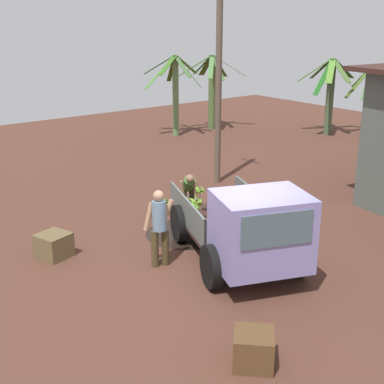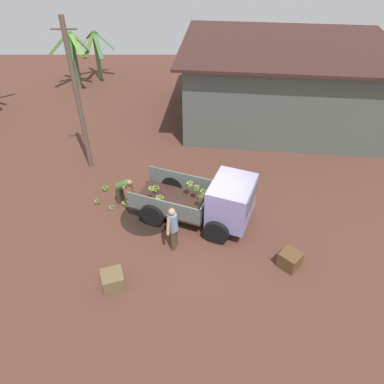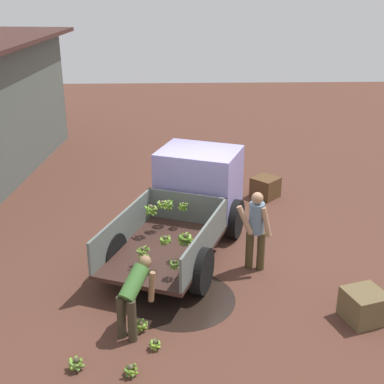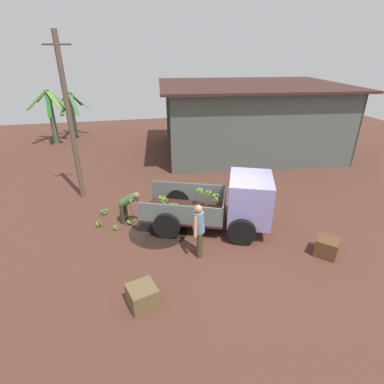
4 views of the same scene
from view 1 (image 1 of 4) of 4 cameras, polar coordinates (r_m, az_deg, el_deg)
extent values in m
plane|color=#502F24|center=(10.95, 4.75, -8.54)|extent=(36.00, 36.00, 0.00)
cylinder|color=black|center=(12.75, -0.67, -4.43)|extent=(1.91, 1.91, 0.01)
cube|color=#35201A|center=(12.09, 3.24, -3.39)|extent=(3.11, 2.56, 0.08)
cube|color=slate|center=(12.25, 6.94, -1.41)|extent=(2.51, 1.01, 0.64)
cube|color=slate|center=(11.72, -0.58, -2.20)|extent=(2.51, 1.01, 0.64)
cube|color=slate|center=(10.82, 5.61, -4.09)|extent=(0.67, 1.62, 0.64)
cube|color=#867FBE|center=(10.03, 7.37, -4.12)|extent=(1.83, 2.04, 1.41)
cube|color=#4C606B|center=(9.36, 9.07, -4.01)|extent=(0.51, 1.27, 0.62)
cylinder|color=black|center=(10.84, 11.15, -6.63)|extent=(0.88, 0.51, 0.86)
cylinder|color=black|center=(10.18, 2.11, -7.97)|extent=(0.88, 0.51, 0.86)
cylinder|color=black|center=(12.76, 6.41, -2.48)|extent=(0.88, 0.51, 0.86)
cylinder|color=black|center=(12.21, -1.35, -3.34)|extent=(0.88, 0.51, 0.86)
sphere|color=brown|center=(11.12, 6.48, -2.36)|extent=(0.07, 0.07, 0.07)
cylinder|color=#76AD40|center=(11.12, 6.14, -2.68)|extent=(0.18, 0.11, 0.15)
cylinder|color=#5A8E26|center=(11.10, 6.36, -2.81)|extent=(0.16, 0.10, 0.17)
cylinder|color=#4D7E1D|center=(11.08, 6.71, -2.68)|extent=(0.07, 0.19, 0.11)
cylinder|color=#54891B|center=(11.12, 6.86, -2.62)|extent=(0.14, 0.18, 0.12)
cylinder|color=#577D2E|center=(11.18, 6.78, -2.56)|extent=(0.19, 0.08, 0.13)
cylinder|color=#57742B|center=(11.20, 6.45, -2.56)|extent=(0.14, 0.16, 0.16)
cylinder|color=#598F21|center=(11.18, 6.25, -2.63)|extent=(0.06, 0.16, 0.17)
sphere|color=brown|center=(11.31, 6.15, -1.51)|extent=(0.07, 0.07, 0.07)
cylinder|color=#5F9428|center=(11.28, 6.14, -1.92)|extent=(0.13, 0.14, 0.15)
cylinder|color=#81B244|center=(11.30, 6.31, -1.92)|extent=(0.04, 0.14, 0.16)
cylinder|color=#5A9024|center=(11.33, 6.40, -1.85)|extent=(0.13, 0.13, 0.15)
cylinder|color=olive|center=(11.36, 6.42, -1.64)|extent=(0.18, 0.05, 0.11)
cylinder|color=olive|center=(11.39, 6.19, -1.63)|extent=(0.16, 0.14, 0.12)
cylinder|color=#69A124|center=(11.37, 5.96, -1.72)|extent=(0.06, 0.16, 0.14)
cylinder|color=#5C7429|center=(11.33, 5.86, -1.81)|extent=(0.13, 0.13, 0.15)
cylinder|color=#567723|center=(11.30, 5.90, -1.87)|extent=(0.16, 0.06, 0.15)
sphere|color=#48412F|center=(10.99, 4.99, -2.58)|extent=(0.07, 0.07, 0.07)
cylinder|color=#639A23|center=(11.03, 4.76, -2.89)|extent=(0.11, 0.13, 0.15)
cylinder|color=#497819|center=(10.98, 4.75, -2.91)|extent=(0.16, 0.05, 0.13)
cylinder|color=olive|center=(10.95, 5.07, -2.88)|extent=(0.12, 0.17, 0.10)
cylinder|color=#6B9F32|center=(11.01, 5.27, -2.88)|extent=(0.13, 0.15, 0.13)
cylinder|color=olive|center=(11.05, 5.17, -2.84)|extent=(0.14, 0.05, 0.15)
cylinder|color=#537720|center=(11.06, 4.94, -2.84)|extent=(0.10, 0.13, 0.16)
sphere|color=#48412E|center=(12.61, -0.53, -0.69)|extent=(0.07, 0.07, 0.07)
cylinder|color=#7EAA46|center=(12.56, -0.51, -0.96)|extent=(0.12, 0.15, 0.10)
cylinder|color=olive|center=(12.60, -0.38, -1.02)|extent=(0.06, 0.13, 0.15)
cylinder|color=#5C7A1F|center=(12.63, -0.34, -0.98)|extent=(0.12, 0.10, 0.15)
cylinder|color=#7EA348|center=(12.66, -0.34, -0.90)|extent=(0.14, 0.04, 0.14)
cylinder|color=#51771E|center=(12.67, -0.52, -0.88)|extent=(0.12, 0.13, 0.14)
cylinder|color=#71A042|center=(12.67, -0.69, -0.84)|extent=(0.04, 0.15, 0.12)
cylinder|color=olive|center=(12.62, -0.80, -0.89)|extent=(0.15, 0.12, 0.11)
cylinder|color=#597934|center=(12.58, -0.75, -0.92)|extent=(0.16, 0.04, 0.10)
sphere|color=brown|center=(12.37, 0.88, 0.41)|extent=(0.07, 0.07, 0.07)
cylinder|color=#588025|center=(12.37, 1.16, 0.17)|extent=(0.13, 0.16, 0.12)
cylinder|color=olive|center=(12.41, 1.10, 0.16)|extent=(0.15, 0.08, 0.15)
cylinder|color=#5C7627|center=(12.44, 0.92, 0.25)|extent=(0.15, 0.14, 0.13)
cylinder|color=olive|center=(12.44, 0.76, 0.34)|extent=(0.09, 0.17, 0.10)
cylinder|color=#517F1F|center=(12.39, 0.59, 0.22)|extent=(0.15, 0.15, 0.12)
cylinder|color=#72AD2D|center=(12.35, 0.63, 0.19)|extent=(0.17, 0.05, 0.10)
cylinder|color=olive|center=(12.34, 0.85, 0.06)|extent=(0.13, 0.13, 0.15)
cylinder|color=olive|center=(12.33, 1.04, 0.14)|extent=(0.07, 0.17, 0.11)
sphere|color=brown|center=(11.61, 6.14, -0.92)|extent=(0.08, 0.08, 0.08)
cylinder|color=#659E2B|center=(11.70, 6.22, -1.04)|extent=(0.19, 0.15, 0.13)
cylinder|color=#74A438|center=(11.68, 5.99, -1.23)|extent=(0.08, 0.16, 0.19)
cylinder|color=#71AA2F|center=(11.65, 5.81, -1.22)|extent=(0.12, 0.18, 0.17)
cylinder|color=olive|center=(11.59, 5.75, -1.18)|extent=(0.21, 0.11, 0.12)
cylinder|color=olive|center=(11.56, 6.01, -1.34)|extent=(0.19, 0.13, 0.16)
cylinder|color=#759C45|center=(11.58, 6.24, -1.39)|extent=(0.09, 0.17, 0.18)
cylinder|color=olive|center=(11.62, 6.41, -1.32)|extent=(0.13, 0.16, 0.18)
cylinder|color=olive|center=(11.66, 6.40, -1.25)|extent=(0.17, 0.10, 0.18)
sphere|color=brown|center=(11.97, 0.48, -0.85)|extent=(0.09, 0.09, 0.09)
cylinder|color=#598023|center=(12.04, 0.13, -1.02)|extent=(0.11, 0.23, 0.15)
cylinder|color=#6EA829|center=(11.97, 0.07, -1.16)|extent=(0.22, 0.14, 0.15)
cylinder|color=#7CB244|center=(11.95, 0.30, -1.34)|extent=(0.19, 0.11, 0.21)
cylinder|color=#7BAF30|center=(11.95, 0.52, -1.37)|extent=(0.13, 0.18, 0.21)
cylinder|color=#82AB2D|center=(11.95, 0.87, -1.17)|extent=(0.15, 0.22, 0.15)
cylinder|color=#6A9F23|center=(12.02, 0.80, -1.20)|extent=(0.20, 0.12, 0.20)
cylinder|color=olive|center=(12.06, 0.62, -1.09)|extent=(0.20, 0.14, 0.19)
cylinder|color=#527B28|center=(12.07, 0.38, -1.07)|extent=(0.13, 0.21, 0.18)
sphere|color=brown|center=(12.62, 2.64, -0.54)|extent=(0.07, 0.07, 0.07)
cylinder|color=olive|center=(12.57, 2.70, -0.94)|extent=(0.12, 0.18, 0.15)
cylinder|color=#77AD33|center=(12.59, 2.98, -0.80)|extent=(0.10, 0.21, 0.11)
cylinder|color=#82B033|center=(12.67, 2.87, -0.89)|extent=(0.16, 0.08, 0.19)
cylinder|color=olive|center=(12.69, 2.77, -0.84)|extent=(0.16, 0.08, 0.19)
cylinder|color=olive|center=(12.71, 2.48, -0.64)|extent=(0.09, 0.21, 0.12)
cylinder|color=#7DB03B|center=(12.67, 2.33, -0.79)|extent=(0.11, 0.18, 0.16)
cylinder|color=#7DAD3D|center=(12.64, 2.36, -0.91)|extent=(0.16, 0.11, 0.18)
cylinder|color=olive|center=(12.56, 2.50, -0.88)|extent=(0.19, 0.13, 0.12)
cylinder|color=#3F3833|center=(14.84, 18.62, 5.17)|extent=(0.16, 0.16, 3.59)
cylinder|color=brown|center=(16.00, 2.85, 11.36)|extent=(0.19, 0.19, 5.99)
cylinder|color=#5D854C|center=(24.42, 18.36, 9.18)|extent=(0.27, 0.27, 2.85)
cube|color=#42783F|center=(24.02, 19.69, 11.10)|extent=(1.12, 0.32, 1.14)
cube|color=#3E5D26|center=(24.45, 19.66, 11.40)|extent=(0.80, 0.93, 0.99)
cube|color=#517335|center=(24.85, 18.56, 11.93)|extent=(0.87, 1.04, 0.71)
cube|color=#456F3B|center=(24.55, 17.76, 11.66)|extent=(0.89, 0.31, 0.95)
cube|color=#4C6F26|center=(24.07, 17.39, 11.12)|extent=(0.75, 1.09, 1.33)
cube|color=#3B6937|center=(23.72, 18.29, 10.99)|extent=(0.73, 1.23, 1.28)
cylinder|color=#4E6836|center=(24.29, 2.13, 10.48)|extent=(0.31, 0.31, 3.22)
cube|color=#47733C|center=(23.75, 2.76, 13.11)|extent=(0.98, 0.35, 1.01)
cube|color=#495F34|center=(24.22, 4.02, 13.27)|extent=(1.06, 1.36, 0.95)
cube|color=#3D6123|center=(24.43, 2.89, 13.28)|extent=(0.33, 0.85, 0.99)
cube|color=#385518|center=(24.82, 1.56, 13.35)|extent=(1.45, 0.71, 1.02)
cube|color=#2E6D30|center=(24.31, 1.19, 13.43)|extent=(0.90, 0.64, 0.86)
cube|color=#2F5024|center=(23.94, 0.36, 13.33)|extent=(0.77, 1.49, 0.88)
cube|color=#4A753E|center=(23.48, 2.06, 13.22)|extent=(1.13, 1.09, 0.89)
cylinder|color=#607E4E|center=(22.84, -1.76, 10.11)|extent=(0.26, 0.26, 3.32)
cube|color=#496F3B|center=(22.34, -1.01, 13.26)|extent=(0.96, 0.27, 0.85)
cube|color=#476433|center=(22.72, -0.39, 12.73)|extent=(0.83, 1.01, 1.34)
cube|color=#4B8A30|center=(23.08, -0.67, 13.46)|extent=(0.34, 1.20, 0.82)
cube|color=#38571C|center=(23.40, -2.17, 13.02)|extent=(1.38, 0.75, 1.23)
cube|color=#234D1B|center=(22.91, -3.47, 13.41)|extent=(1.26, 1.02, 0.81)
cube|color=#478B32|center=(22.51, -3.40, 12.65)|extent=(0.61, 1.34, 1.33)
cube|color=#36631D|center=(22.09, -2.61, 13.38)|extent=(0.80, 1.30, 0.70)
cylinder|color=#475C3E|center=(23.87, 14.49, 9.73)|extent=(0.32, 0.32, 3.17)
cube|color=#4E6C30|center=(23.34, 15.60, 12.40)|extent=(1.11, 0.46, 0.91)
cube|color=#446D2B|center=(23.77, 15.89, 11.95)|extent=(0.92, 0.81, 1.34)
cube|color=#2C6E2B|center=(24.24, 15.78, 12.58)|extent=(0.33, 1.36, 0.92)
cube|color=#318834|center=(24.37, 14.50, 12.78)|extent=(1.12, 1.08, 0.86)
cube|color=#39632D|center=(24.00, 13.67, 12.69)|extent=(1.04, 0.38, 0.92)
cube|color=#32581B|center=(23.69, 12.99, 12.56)|extent=(1.23, 1.15, 1.01)
cube|color=#1D5E1A|center=(23.26, 13.91, 11.86)|extent=(0.37, 1.20, 1.43)
cube|color=#54862F|center=(23.01, 14.58, 12.43)|extent=(1.03, 1.35, 0.89)
cylinder|color=#45391F|center=(11.02, -3.98, -6.06)|extent=(0.19, 0.19, 0.79)
cylinder|color=#45391F|center=(11.08, -2.87, -5.90)|extent=(0.19, 0.19, 0.79)
cylinder|color=slate|center=(10.80, -3.52, -2.55)|extent=(0.41, 0.38, 0.63)
sphere|color=tan|center=(10.69, -3.61, -0.40)|extent=(0.22, 0.22, 0.22)
cylinder|color=tan|center=(10.84, -4.65, -2.64)|extent=(0.17, 0.26, 0.59)
cylinder|color=tan|center=(10.98, -2.75, -2.21)|extent=(0.20, 0.35, 0.57)
cylinder|color=#373021|center=(13.92, -0.02, -0.84)|extent=(0.20, 0.20, 0.73)
cylinder|color=#373021|center=(13.90, -0.86, -0.87)|extent=(0.20, 0.20, 0.73)
cylinder|color=#447C34|center=(13.52, -0.35, 0.93)|extent=(0.67, 0.55, 0.55)
sphere|color=#8C6746|center=(13.15, -0.21, 1.44)|extent=(0.21, 0.21, 0.21)
cylinder|color=#8C6746|center=(13.34, 0.54, 0.12)|extent=(0.19, 0.23, 0.55)
cylinder|color=#8C6746|center=(13.34, -1.03, 0.09)|extent=(0.16, 0.17, 0.54)
sphere|color=brown|center=(14.57, -2.82, -0.84)|extent=(0.08, 0.08, 0.08)
cylinder|color=#557732|center=(14.62, -2.67, -1.07)|extent=(0.14, 0.05, 0.16)
cylinder|color=#558226|center=(14.65, -2.89, -0.95)|extent=(0.09, 0.17, 0.13)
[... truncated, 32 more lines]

